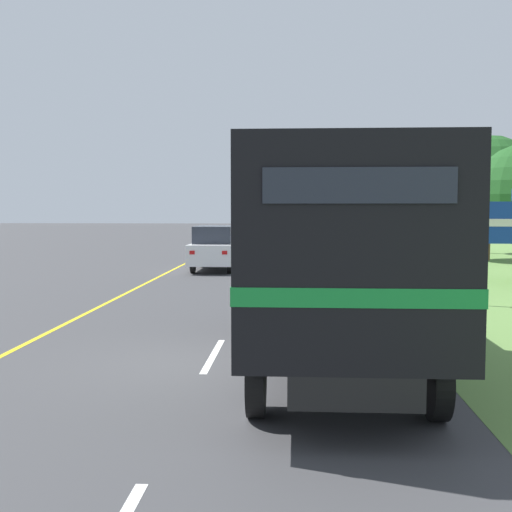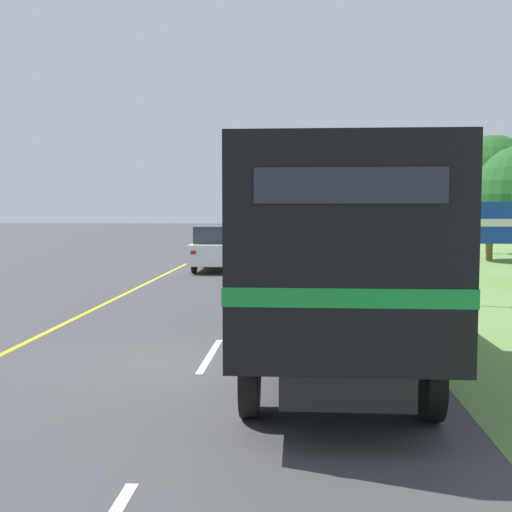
{
  "view_description": "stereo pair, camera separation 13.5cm",
  "coord_description": "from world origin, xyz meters",
  "px_view_note": "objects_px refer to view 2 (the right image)",
  "views": [
    {
      "loc": [
        1.42,
        -10.48,
        2.58
      ],
      "look_at": [
        0.3,
        8.07,
        1.2
      ],
      "focal_mm": 45.0,
      "sensor_mm": 36.0,
      "label": 1
    },
    {
      "loc": [
        1.55,
        -10.47,
        2.58
      ],
      "look_at": [
        0.3,
        8.07,
        1.2
      ],
      "focal_mm": 45.0,
      "sensor_mm": 36.0,
      "label": 2
    }
  ],
  "objects_px": {
    "lead_car_blue_ahead": "(304,237)",
    "roadside_tree_far": "(490,188)",
    "horse_trailer_truck": "(331,251)",
    "lead_car_white": "(217,248)",
    "lead_car_black_ahead": "(260,229)",
    "highway_sign": "(500,229)",
    "roadside_tree_mid": "(491,184)"
  },
  "relations": [
    {
      "from": "lead_car_blue_ahead",
      "to": "roadside_tree_far",
      "type": "distance_m",
      "value": 10.94
    },
    {
      "from": "horse_trailer_truck",
      "to": "lead_car_white",
      "type": "xyz_separation_m",
      "value": [
        -3.95,
        16.35,
        -0.97
      ]
    },
    {
      "from": "lead_car_white",
      "to": "lead_car_black_ahead",
      "type": "height_order",
      "value": "lead_car_white"
    },
    {
      "from": "horse_trailer_truck",
      "to": "lead_car_black_ahead",
      "type": "bearing_deg",
      "value": 94.99
    },
    {
      "from": "lead_car_black_ahead",
      "to": "highway_sign",
      "type": "distance_m",
      "value": 36.28
    },
    {
      "from": "horse_trailer_truck",
      "to": "roadside_tree_far",
      "type": "relative_size",
      "value": 1.55
    },
    {
      "from": "lead_car_black_ahead",
      "to": "roadside_tree_far",
      "type": "height_order",
      "value": "roadside_tree_far"
    },
    {
      "from": "lead_car_blue_ahead",
      "to": "lead_car_white",
      "type": "bearing_deg",
      "value": -109.88
    },
    {
      "from": "horse_trailer_truck",
      "to": "lead_car_white",
      "type": "height_order",
      "value": "horse_trailer_truck"
    },
    {
      "from": "roadside_tree_mid",
      "to": "lead_car_black_ahead",
      "type": "bearing_deg",
      "value": 121.95
    },
    {
      "from": "lead_car_blue_ahead",
      "to": "roadside_tree_mid",
      "type": "bearing_deg",
      "value": -26.75
    },
    {
      "from": "lead_car_black_ahead",
      "to": "roadside_tree_mid",
      "type": "bearing_deg",
      "value": -58.05
    },
    {
      "from": "horse_trailer_truck",
      "to": "highway_sign",
      "type": "bearing_deg",
      "value": 55.94
    },
    {
      "from": "horse_trailer_truck",
      "to": "roadside_tree_far",
      "type": "distance_m",
      "value": 29.27
    },
    {
      "from": "highway_sign",
      "to": "roadside_tree_mid",
      "type": "height_order",
      "value": "roadside_tree_mid"
    },
    {
      "from": "roadside_tree_mid",
      "to": "roadside_tree_far",
      "type": "relative_size",
      "value": 1.17
    },
    {
      "from": "highway_sign",
      "to": "roadside_tree_far",
      "type": "distance_m",
      "value": 21.08
    },
    {
      "from": "lead_car_white",
      "to": "roadside_tree_far",
      "type": "bearing_deg",
      "value": 37.48
    },
    {
      "from": "highway_sign",
      "to": "roadside_tree_far",
      "type": "bearing_deg",
      "value": 74.58
    },
    {
      "from": "horse_trailer_truck",
      "to": "roadside_tree_mid",
      "type": "xyz_separation_m",
      "value": [
        8.9,
        22.12,
        1.87
      ]
    },
    {
      "from": "highway_sign",
      "to": "lead_car_black_ahead",
      "type": "bearing_deg",
      "value": 103.5
    },
    {
      "from": "lead_car_blue_ahead",
      "to": "lead_car_black_ahead",
      "type": "xyz_separation_m",
      "value": [
        -3.49,
        15.61,
        -0.01
      ]
    },
    {
      "from": "lead_car_white",
      "to": "lead_car_blue_ahead",
      "type": "bearing_deg",
      "value": 70.12
    },
    {
      "from": "horse_trailer_truck",
      "to": "lead_car_black_ahead",
      "type": "xyz_separation_m",
      "value": [
        -3.69,
        42.32,
        -0.99
      ]
    },
    {
      "from": "roadside_tree_mid",
      "to": "highway_sign",
      "type": "bearing_deg",
      "value": -105.34
    },
    {
      "from": "highway_sign",
      "to": "horse_trailer_truck",
      "type": "bearing_deg",
      "value": -124.06
    },
    {
      "from": "lead_car_black_ahead",
      "to": "lead_car_white",
      "type": "bearing_deg",
      "value": -90.55
    },
    {
      "from": "highway_sign",
      "to": "roadside_tree_mid",
      "type": "relative_size",
      "value": 0.5
    },
    {
      "from": "lead_car_blue_ahead",
      "to": "lead_car_black_ahead",
      "type": "relative_size",
      "value": 1.01
    },
    {
      "from": "lead_car_black_ahead",
      "to": "horse_trailer_truck",
      "type": "bearing_deg",
      "value": -85.01
    },
    {
      "from": "lead_car_blue_ahead",
      "to": "roadside_tree_mid",
      "type": "relative_size",
      "value": 0.67
    },
    {
      "from": "lead_car_blue_ahead",
      "to": "lead_car_black_ahead",
      "type": "height_order",
      "value": "lead_car_blue_ahead"
    }
  ]
}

